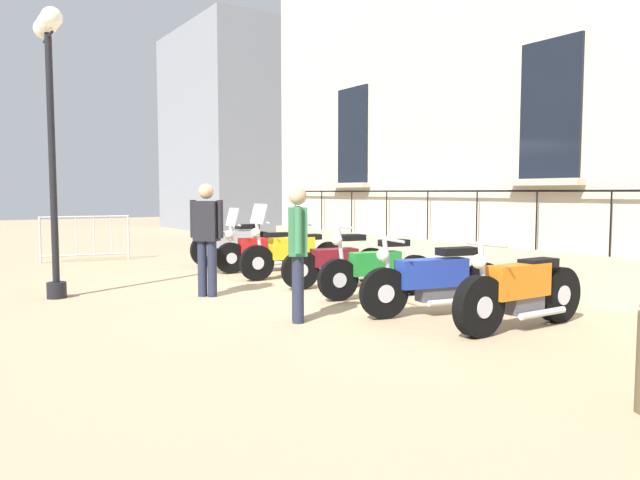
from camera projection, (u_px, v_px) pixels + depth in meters
ground_plane at (322, 288)px, 10.00m from camera, size 60.00×60.00×0.00m
building_facade at (446, 71)px, 11.18m from camera, size 0.82×11.30×7.80m
motorcycle_silver at (235, 244)px, 13.24m from camera, size 2.03×0.67×1.00m
motorcycle_red at (262, 251)px, 12.09m from camera, size 1.95×0.57×1.27m
motorcycle_yellow at (293, 254)px, 11.18m from camera, size 2.14×0.61×1.37m
motorcycle_maroon at (335, 261)px, 10.09m from camera, size 1.93×0.78×1.39m
motorcycle_green at (377, 270)px, 9.10m from camera, size 1.94×0.61×1.09m
motorcycle_blue at (435, 281)px, 7.85m from camera, size 2.12×0.73×1.00m
motorcycle_orange at (521, 293)px, 6.99m from camera, size 2.08×0.56×1.03m
lamppost at (50, 103)px, 8.86m from camera, size 0.29×0.99×4.15m
crowd_barrier at (85, 237)px, 13.87m from camera, size 1.92×0.30×1.05m
pedestrian_standing at (298, 246)px, 7.37m from camera, size 0.36×0.48×1.64m
pedestrian_walking at (207, 233)px, 9.15m from camera, size 0.41×0.41×1.71m
distant_building at (246, 132)px, 26.47m from camera, size 5.55×6.83×8.35m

